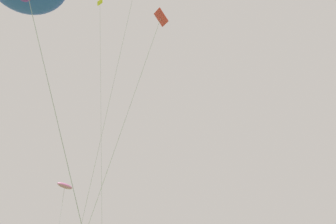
% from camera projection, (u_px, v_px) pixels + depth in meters
% --- Properties ---
extents(small_kite_streamer_purple, '(2.18, 4.22, 13.75)m').
position_uv_depth(small_kite_streamer_purple, '(155.00, 35.00, 17.66)').
color(small_kite_streamer_purple, red).
rests_on(small_kite_streamer_purple, ground).
extents(small_kite_stunt_black, '(2.97, 4.07, 7.61)m').
position_uv_depth(small_kite_stunt_black, '(65.00, 186.00, 22.52)').
color(small_kite_stunt_black, pink).
rests_on(small_kite_stunt_black, ground).
extents(small_kite_bird_shape, '(2.14, 1.12, 23.35)m').
position_uv_depth(small_kite_bird_shape, '(100.00, 45.00, 29.48)').
color(small_kite_bird_shape, yellow).
rests_on(small_kite_bird_shape, ground).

